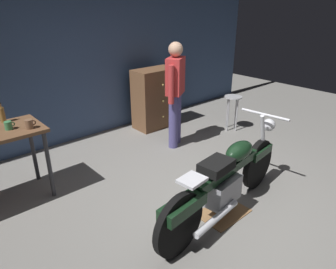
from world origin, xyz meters
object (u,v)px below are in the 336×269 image
object	(u,v)px
shop_stool	(233,104)
bottle	(2,114)
mug_green_speckled	(8,125)
person_standing	(175,91)
motorcycle	(226,179)
mug_brown_stoneware	(29,124)
wooden_dresser	(155,98)

from	to	relation	value
shop_stool	bottle	bearing A→B (deg)	170.51
shop_stool	mug_green_speckled	distance (m)	3.70
mug_green_speckled	person_standing	bearing A→B (deg)	-2.78
motorcycle	bottle	distance (m)	2.69
motorcycle	mug_green_speckled	distance (m)	2.48
person_standing	mug_brown_stoneware	xyz separation A→B (m)	(-2.24, -0.01, 0.03)
motorcycle	wooden_dresser	world-z (taller)	wooden_dresser
shop_stool	bottle	world-z (taller)	bottle
mug_green_speckled	bottle	bearing A→B (deg)	85.50
bottle	person_standing	bearing A→B (deg)	-9.46
mug_brown_stoneware	bottle	xyz separation A→B (m)	(-0.16, 0.41, 0.04)
motorcycle	person_standing	bearing A→B (deg)	57.66
wooden_dresser	mug_green_speckled	size ratio (longest dim) A/B	9.81
person_standing	mug_green_speckled	bearing A→B (deg)	-35.01
motorcycle	mug_green_speckled	world-z (taller)	motorcycle
motorcycle	shop_stool	distance (m)	2.56
person_standing	bottle	world-z (taller)	person_standing
wooden_dresser	bottle	distance (m)	2.77
shop_stool	bottle	xyz separation A→B (m)	(-3.64, 0.61, 0.50)
wooden_dresser	mug_green_speckled	distance (m)	2.84
motorcycle	wooden_dresser	bearing A→B (deg)	59.95
shop_stool	wooden_dresser	size ratio (longest dim) A/B	0.58
person_standing	shop_stool	bearing A→B (deg)	138.25
motorcycle	mug_brown_stoneware	size ratio (longest dim) A/B	18.00
wooden_dresser	bottle	world-z (taller)	bottle
shop_stool	mug_green_speckled	world-z (taller)	mug_green_speckled
motorcycle	shop_stool	world-z (taller)	motorcycle
person_standing	wooden_dresser	distance (m)	0.98
person_standing	bottle	distance (m)	2.43
wooden_dresser	mug_brown_stoneware	world-z (taller)	wooden_dresser
mug_green_speckled	bottle	world-z (taller)	bottle
motorcycle	shop_stool	bearing A→B (deg)	29.54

